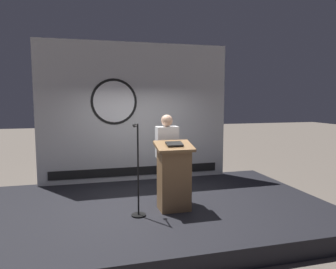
% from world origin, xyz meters
% --- Properties ---
extents(ground_plane, '(40.00, 40.00, 0.00)m').
position_xyz_m(ground_plane, '(0.00, 0.00, 0.00)').
color(ground_plane, '#6B6056').
extents(stage_platform, '(6.40, 4.00, 0.30)m').
position_xyz_m(stage_platform, '(0.00, 0.00, 0.15)').
color(stage_platform, black).
rests_on(stage_platform, ground).
extents(banner_display, '(4.44, 0.12, 3.21)m').
position_xyz_m(banner_display, '(-0.01, 1.85, 1.90)').
color(banner_display, silver).
rests_on(banner_display, stage_platform).
extents(podium, '(0.64, 0.50, 1.20)m').
position_xyz_m(podium, '(0.30, -0.35, 0.89)').
color(podium, olive).
rests_on(podium, stage_platform).
extents(speaker_person, '(0.40, 0.26, 1.64)m').
position_xyz_m(speaker_person, '(0.30, 0.13, 1.14)').
color(speaker_person, black).
rests_on(speaker_person, stage_platform).
extents(microphone_stand, '(0.24, 0.48, 1.53)m').
position_xyz_m(microphone_stand, '(-0.35, -0.45, 0.84)').
color(microphone_stand, black).
rests_on(microphone_stand, stage_platform).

